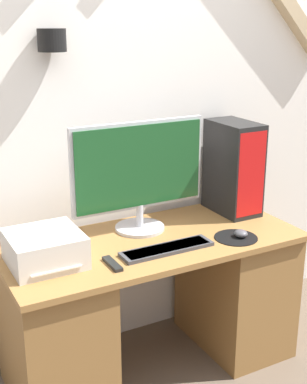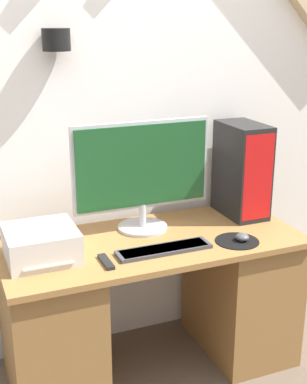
{
  "view_description": "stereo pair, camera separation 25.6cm",
  "coord_description": "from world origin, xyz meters",
  "views": [
    {
      "loc": [
        -1.15,
        -1.81,
        1.78
      ],
      "look_at": [
        0.01,
        0.33,
        0.98
      ],
      "focal_mm": 50.0,
      "sensor_mm": 36.0,
      "label": 1
    },
    {
      "loc": [
        -0.91,
        -1.92,
        1.78
      ],
      "look_at": [
        0.01,
        0.33,
        0.98
      ],
      "focal_mm": 50.0,
      "sensor_mm": 36.0,
      "label": 2
    }
  ],
  "objects": [
    {
      "name": "desk",
      "position": [
        0.0,
        0.33,
        0.38
      ],
      "size": [
        1.49,
        0.66,
        0.73
      ],
      "color": "olive",
      "rests_on": "ground_plane"
    },
    {
      "name": "printer",
      "position": [
        -0.54,
        0.32,
        0.8
      ],
      "size": [
        0.32,
        0.32,
        0.14
      ],
      "color": "beige",
      "rests_on": "desk"
    },
    {
      "name": "monitor",
      "position": [
        0.01,
        0.49,
        1.05
      ],
      "size": [
        0.72,
        0.26,
        0.56
      ],
      "color": "#B7B7BC",
      "rests_on": "desk"
    },
    {
      "name": "mouse",
      "position": [
        0.4,
        0.14,
        0.76
      ],
      "size": [
        0.06,
        0.07,
        0.04
      ],
      "color": "#4C4C51",
      "rests_on": "mousepad"
    },
    {
      "name": "mousepad",
      "position": [
        0.38,
        0.15,
        0.74
      ],
      "size": [
        0.22,
        0.22,
        0.0
      ],
      "color": "black",
      "rests_on": "desk"
    },
    {
      "name": "computer_tower",
      "position": [
        0.59,
        0.48,
        0.99
      ],
      "size": [
        0.19,
        0.33,
        0.51
      ],
      "color": "black",
      "rests_on": "desk"
    },
    {
      "name": "keyboard",
      "position": [
        0.0,
        0.18,
        0.74
      ],
      "size": [
        0.46,
        0.12,
        0.02
      ],
      "color": "#3D3D42",
      "rests_on": "desk"
    },
    {
      "name": "wall_back",
      "position": [
        0.0,
        0.72,
        1.37
      ],
      "size": [
        6.4,
        0.18,
        2.7
      ],
      "color": "white",
      "rests_on": "ground_plane"
    },
    {
      "name": "remote_control",
      "position": [
        -0.29,
        0.16,
        0.74
      ],
      "size": [
        0.04,
        0.15,
        0.02
      ],
      "color": "black",
      "rests_on": "desk"
    }
  ]
}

